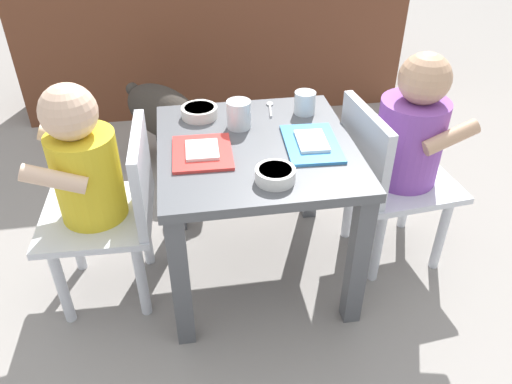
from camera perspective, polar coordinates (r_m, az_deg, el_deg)
ground_plane at (r=1.54m, az=0.00°, el=-8.37°), size 7.00×7.00×0.00m
kitchen_cabinet_back at (r=2.41m, az=-4.98°, el=20.30°), size 1.68×0.40×0.89m
dining_table at (r=1.33m, az=0.00°, el=2.36°), size 0.49×0.52×0.42m
seated_child_left at (r=1.29m, az=-17.95°, el=1.81°), size 0.29×0.29×0.62m
seated_child_right at (r=1.42m, az=16.49°, el=5.54°), size 0.31×0.31×0.63m
dog at (r=1.88m, az=-9.76°, el=8.57°), size 0.38×0.42×0.34m
food_tray_left at (r=1.25m, az=-6.07°, el=4.50°), size 0.15×0.18×0.02m
food_tray_right at (r=1.29m, az=6.27°, el=5.50°), size 0.14×0.21×0.02m
water_cup_left at (r=1.35m, az=-1.94°, el=8.53°), size 0.06×0.06×0.07m
water_cup_right at (r=1.43m, az=5.51°, el=9.83°), size 0.06×0.06×0.06m
veggie_bowl_near at (r=1.42m, az=-6.39°, el=8.98°), size 0.10×0.10×0.03m
veggie_bowl_far at (r=1.14m, az=2.18°, el=1.99°), size 0.09×0.09×0.03m
spoon_by_left_tray at (r=1.47m, az=1.60°, el=9.50°), size 0.03×0.10×0.01m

